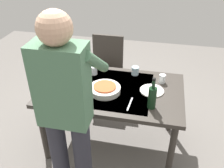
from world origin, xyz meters
name	(u,v)px	position (x,y,z in m)	size (l,w,h in m)	color
ground_plane	(112,142)	(0.00, 0.00, 0.00)	(6.00, 6.00, 0.00)	#66605B
dining_table	(112,95)	(0.00, 0.00, 0.65)	(1.38, 0.84, 0.73)	#332D28
chair_near	(106,66)	(0.25, -0.80, 0.53)	(0.40, 0.40, 0.91)	black
person_server	(66,110)	(0.19, 0.68, 0.96)	(0.42, 0.61, 1.69)	#2D2D38
wine_bottle	(152,97)	(-0.40, 0.22, 0.84)	(0.07, 0.07, 0.30)	black
wine_glass_left	(64,58)	(0.61, -0.32, 0.84)	(0.07, 0.07, 0.15)	white
water_cup_near_left	(162,79)	(-0.47, -0.21, 0.78)	(0.06, 0.06, 0.09)	silver
water_cup_near_right	(93,70)	(0.25, -0.23, 0.78)	(0.08, 0.08, 0.09)	silver
water_cup_far_left	(77,95)	(0.27, 0.25, 0.78)	(0.07, 0.07, 0.10)	silver
water_cup_far_right	(135,71)	(-0.18, -0.32, 0.78)	(0.08, 0.08, 0.09)	silver
serving_bowl_pasta	(105,89)	(0.05, 0.07, 0.77)	(0.30, 0.30, 0.07)	white
dinner_plate_near	(152,91)	(-0.39, -0.03, 0.74)	(0.23, 0.23, 0.01)	white
dinner_plate_far	(69,76)	(0.49, -0.12, 0.74)	(0.23, 0.23, 0.01)	white
table_knife	(130,104)	(-0.21, 0.22, 0.74)	(0.01, 0.20, 0.01)	silver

